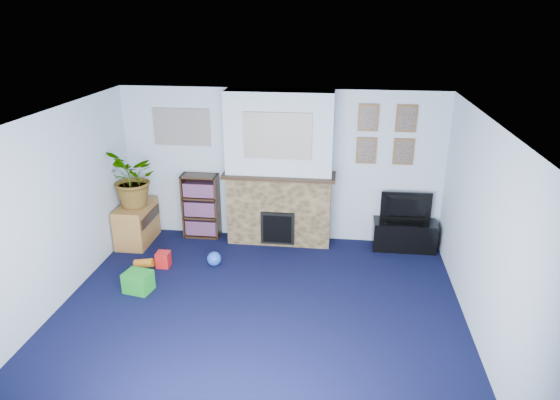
# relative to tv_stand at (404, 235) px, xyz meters

# --- Properties ---
(floor) EXTENTS (5.00, 4.50, 0.01)m
(floor) POSITION_rel_tv_stand_xyz_m (-1.95, -2.03, -0.23)
(floor) COLOR black
(floor) RESTS_ON ground
(ceiling) EXTENTS (5.00, 4.50, 0.01)m
(ceiling) POSITION_rel_tv_stand_xyz_m (-1.95, -2.03, 2.17)
(ceiling) COLOR white
(ceiling) RESTS_ON wall_back
(wall_back) EXTENTS (5.00, 0.04, 2.40)m
(wall_back) POSITION_rel_tv_stand_xyz_m (-1.95, 0.22, 0.97)
(wall_back) COLOR silver
(wall_back) RESTS_ON ground
(wall_front) EXTENTS (5.00, 0.04, 2.40)m
(wall_front) POSITION_rel_tv_stand_xyz_m (-1.95, -4.28, 0.97)
(wall_front) COLOR silver
(wall_front) RESTS_ON ground
(wall_left) EXTENTS (0.04, 4.50, 2.40)m
(wall_left) POSITION_rel_tv_stand_xyz_m (-4.45, -2.03, 0.97)
(wall_left) COLOR silver
(wall_left) RESTS_ON ground
(wall_right) EXTENTS (0.04, 4.50, 2.40)m
(wall_right) POSITION_rel_tv_stand_xyz_m (0.55, -2.03, 0.97)
(wall_right) COLOR silver
(wall_right) RESTS_ON ground
(chimney_breast) EXTENTS (1.72, 0.50, 2.40)m
(chimney_breast) POSITION_rel_tv_stand_xyz_m (-1.95, 0.02, 0.96)
(chimney_breast) COLOR brown
(chimney_breast) RESTS_ON ground
(collage_main) EXTENTS (1.00, 0.03, 0.68)m
(collage_main) POSITION_rel_tv_stand_xyz_m (-1.95, -0.19, 1.55)
(collage_main) COLOR gray
(collage_main) RESTS_ON chimney_breast
(collage_left) EXTENTS (0.90, 0.03, 0.58)m
(collage_left) POSITION_rel_tv_stand_xyz_m (-3.50, 0.21, 1.55)
(collage_left) COLOR gray
(collage_left) RESTS_ON wall_back
(portrait_tl) EXTENTS (0.30, 0.03, 0.40)m
(portrait_tl) POSITION_rel_tv_stand_xyz_m (-0.65, 0.20, 1.77)
(portrait_tl) COLOR brown
(portrait_tl) RESTS_ON wall_back
(portrait_tr) EXTENTS (0.30, 0.03, 0.40)m
(portrait_tr) POSITION_rel_tv_stand_xyz_m (-0.10, 0.20, 1.77)
(portrait_tr) COLOR brown
(portrait_tr) RESTS_ON wall_back
(portrait_bl) EXTENTS (0.30, 0.03, 0.40)m
(portrait_bl) POSITION_rel_tv_stand_xyz_m (-0.65, 0.20, 1.27)
(portrait_bl) COLOR brown
(portrait_bl) RESTS_ON wall_back
(portrait_br) EXTENTS (0.30, 0.03, 0.40)m
(portrait_br) POSITION_rel_tv_stand_xyz_m (-0.10, 0.20, 1.27)
(portrait_br) COLOR brown
(portrait_br) RESTS_ON wall_back
(tv_stand) EXTENTS (0.95, 0.40, 0.45)m
(tv_stand) POSITION_rel_tv_stand_xyz_m (0.00, 0.00, 0.00)
(tv_stand) COLOR black
(tv_stand) RESTS_ON ground
(television) EXTENTS (0.77, 0.12, 0.44)m
(television) POSITION_rel_tv_stand_xyz_m (0.00, 0.02, 0.45)
(television) COLOR black
(television) RESTS_ON tv_stand
(bookshelf) EXTENTS (0.58, 0.28, 1.05)m
(bookshelf) POSITION_rel_tv_stand_xyz_m (-3.23, 0.08, 0.28)
(bookshelf) COLOR black
(bookshelf) RESTS_ON ground
(sideboard) EXTENTS (0.45, 0.81, 0.63)m
(sideboard) POSITION_rel_tv_stand_xyz_m (-4.19, -0.28, 0.12)
(sideboard) COLOR #9F6B33
(sideboard) RESTS_ON ground
(potted_plant) EXTENTS (1.06, 1.08, 0.90)m
(potted_plant) POSITION_rel_tv_stand_xyz_m (-4.14, -0.33, 0.86)
(potted_plant) COLOR #26661E
(potted_plant) RESTS_ON sideboard
(mantel_clock) EXTENTS (0.10, 0.06, 0.14)m
(mantel_clock) POSITION_rel_tv_stand_xyz_m (-2.07, -0.03, 1.00)
(mantel_clock) COLOR gold
(mantel_clock) RESTS_ON chimney_breast
(mantel_candle) EXTENTS (0.05, 0.05, 0.16)m
(mantel_candle) POSITION_rel_tv_stand_xyz_m (-1.64, -0.03, 1.01)
(mantel_candle) COLOR #B2BFC6
(mantel_candle) RESTS_ON chimney_breast
(mantel_teddy) EXTENTS (0.12, 0.12, 0.12)m
(mantel_teddy) POSITION_rel_tv_stand_xyz_m (-2.44, -0.03, 0.99)
(mantel_teddy) COLOR gray
(mantel_teddy) RESTS_ON chimney_breast
(mantel_can) EXTENTS (0.06, 0.06, 0.11)m
(mantel_can) POSITION_rel_tv_stand_xyz_m (-1.30, -0.03, 0.99)
(mantel_can) COLOR red
(mantel_can) RESTS_ON chimney_breast
(green_crate) EXTENTS (0.39, 0.33, 0.27)m
(green_crate) POSITION_rel_tv_stand_xyz_m (-3.61, -1.72, -0.09)
(green_crate) COLOR #198C26
(green_crate) RESTS_ON ground
(toy_ball) EXTENTS (0.21, 0.21, 0.21)m
(toy_ball) POSITION_rel_tv_stand_xyz_m (-2.79, -0.90, -0.14)
(toy_ball) COLOR blue
(toy_ball) RESTS_ON ground
(toy_block) EXTENTS (0.19, 0.19, 0.23)m
(toy_block) POSITION_rel_tv_stand_xyz_m (-3.51, -1.03, -0.12)
(toy_block) COLOR red
(toy_block) RESTS_ON ground
(toy_tube) EXTENTS (0.29, 0.13, 0.17)m
(toy_tube) POSITION_rel_tv_stand_xyz_m (-3.77, -1.10, -0.16)
(toy_tube) COLOR orange
(toy_tube) RESTS_ON ground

